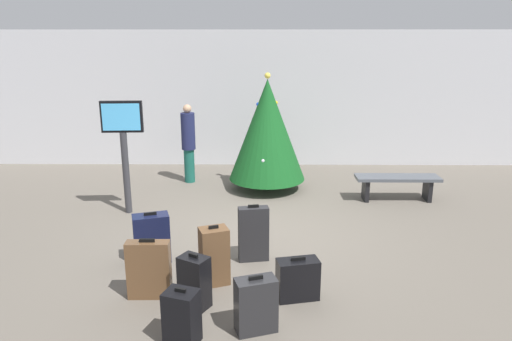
% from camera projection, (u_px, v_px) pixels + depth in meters
% --- Properties ---
extents(ground_plane, '(16.00, 16.00, 0.00)m').
position_uv_depth(ground_plane, '(249.00, 236.00, 7.49)').
color(ground_plane, '#665E54').
extents(back_wall, '(16.00, 0.20, 3.23)m').
position_uv_depth(back_wall, '(253.00, 99.00, 11.40)').
color(back_wall, silver).
rests_on(back_wall, ground_plane).
extents(holiday_tree, '(1.56, 1.56, 2.39)m').
position_uv_depth(holiday_tree, '(267.00, 130.00, 9.51)').
color(holiday_tree, '#4C3319').
rests_on(holiday_tree, ground_plane).
extents(flight_info_kiosk, '(0.71, 0.13, 2.01)m').
position_uv_depth(flight_info_kiosk, '(123.00, 139.00, 8.15)').
color(flight_info_kiosk, '#333338').
rests_on(flight_info_kiosk, ground_plane).
extents(waiting_bench, '(1.60, 0.44, 0.48)m').
position_uv_depth(waiting_bench, '(397.00, 182.00, 9.07)').
color(waiting_bench, '#4C5159').
rests_on(waiting_bench, ground_plane).
extents(traveller_0, '(0.32, 0.32, 1.70)m').
position_uv_depth(traveller_0, '(188.00, 141.00, 10.09)').
color(traveller_0, '#19594C').
rests_on(traveller_0, ground_plane).
extents(suitcase_0, '(0.54, 0.34, 0.54)m').
position_uv_depth(suitcase_0, '(298.00, 279.00, 5.62)').
color(suitcase_0, black).
rests_on(suitcase_0, ground_plane).
extents(suitcase_1, '(0.40, 0.37, 0.67)m').
position_uv_depth(suitcase_1, '(194.00, 282.00, 5.43)').
color(suitcase_1, black).
rests_on(suitcase_1, ground_plane).
extents(suitcase_2, '(0.44, 0.23, 0.83)m').
position_uv_depth(suitcase_2, '(253.00, 234.00, 6.57)').
color(suitcase_2, '#232326').
rests_on(suitcase_2, ground_plane).
extents(suitcase_3, '(0.39, 0.35, 0.63)m').
position_uv_depth(suitcase_3, '(182.00, 318.00, 4.78)').
color(suitcase_3, black).
rests_on(suitcase_3, ground_plane).
extents(suitcase_4, '(0.42, 0.36, 0.79)m').
position_uv_depth(suitcase_4, '(214.00, 256.00, 5.95)').
color(suitcase_4, brown).
rests_on(suitcase_4, ground_plane).
extents(suitcase_5, '(0.48, 0.35, 0.65)m').
position_uv_depth(suitcase_5, '(256.00, 305.00, 4.98)').
color(suitcase_5, '#232326').
rests_on(suitcase_5, ground_plane).
extents(suitcase_6, '(0.52, 0.18, 0.76)m').
position_uv_depth(suitcase_6, '(149.00, 270.00, 5.63)').
color(suitcase_6, brown).
rests_on(suitcase_6, ground_plane).
extents(suitcase_7, '(0.55, 0.40, 0.73)m').
position_uv_depth(suitcase_7, '(152.00, 238.00, 6.55)').
color(suitcase_7, '#141938').
rests_on(suitcase_7, ground_plane).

